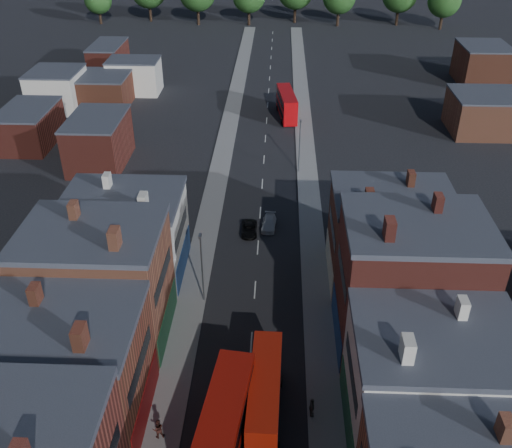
# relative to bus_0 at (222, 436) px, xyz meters

# --- Properties ---
(pavement_west) EXTENTS (3.00, 200.00, 0.12)m
(pavement_west) POSITION_rel_bus_0_xyz_m (-5.00, 38.66, -2.82)
(pavement_west) COLOR gray
(pavement_west) RESTS_ON ground
(pavement_east) EXTENTS (3.00, 200.00, 0.12)m
(pavement_east) POSITION_rel_bus_0_xyz_m (8.00, 38.66, -2.82)
(pavement_east) COLOR gray
(pavement_east) RESTS_ON ground
(lamp_post_2) EXTENTS (0.25, 0.70, 8.12)m
(lamp_post_2) POSITION_rel_bus_0_xyz_m (-3.70, 18.66, 1.83)
(lamp_post_2) COLOR slate
(lamp_post_2) RESTS_ON ground
(lamp_post_3) EXTENTS (0.25, 0.70, 8.12)m
(lamp_post_3) POSITION_rel_bus_0_xyz_m (6.70, 48.66, 1.83)
(lamp_post_3) COLOR slate
(lamp_post_3) RESTS_ON ground
(bus_0) EXTENTS (4.24, 12.60, 5.33)m
(bus_0) POSITION_rel_bus_0_xyz_m (0.00, 0.00, 0.00)
(bus_0) COLOR #9D1108
(bus_0) RESTS_ON ground
(bus_1) EXTENTS (2.86, 10.46, 4.49)m
(bus_1) POSITION_rel_bus_0_xyz_m (3.00, 4.25, -0.46)
(bus_1) COLOR #AE1A09
(bus_1) RESTS_ON ground
(bus_2) EXTENTS (3.79, 10.88, 4.60)m
(bus_2) POSITION_rel_bus_0_xyz_m (5.00, 70.47, -0.40)
(bus_2) COLOR #B0070B
(bus_2) RESTS_ON ground
(car_2) EXTENTS (2.04, 4.16, 1.14)m
(car_2) POSITION_rel_bus_0_xyz_m (0.30, 31.79, -2.31)
(car_2) COLOR black
(car_2) RESTS_ON ground
(car_3) EXTENTS (1.94, 4.21, 1.19)m
(car_3) POSITION_rel_bus_0_xyz_m (2.70, 33.18, -2.28)
(car_3) COLOR silver
(car_3) RESTS_ON ground
(ped_1) EXTENTS (0.99, 0.73, 1.82)m
(ped_1) POSITION_rel_bus_0_xyz_m (-5.22, 1.85, -1.85)
(ped_1) COLOR #45211B
(ped_1) RESTS_ON pavement_west
(ped_3) EXTENTS (0.50, 1.10, 1.88)m
(ped_3) POSITION_rel_bus_0_xyz_m (6.80, 4.40, -1.82)
(ped_3) COLOR #5D5850
(ped_3) RESTS_ON pavement_east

